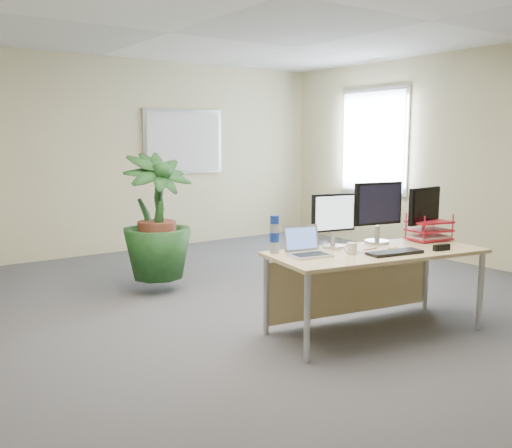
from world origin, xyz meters
TOP-DOWN VIEW (x-y plane):
  - floor at (0.00, 0.00)m, footprint 8.00×8.00m
  - back_wall at (0.00, 4.00)m, footprint 7.00×0.04m
  - whiteboard at (1.20, 3.97)m, footprint 1.30×0.04m
  - window at (3.47, 2.30)m, footprint 0.04×1.30m
  - desk at (0.57, -0.38)m, footprint 1.88×1.04m
  - floor_plant at (-0.35, 1.71)m, footprint 0.93×0.93m
  - monitor_left at (0.36, -0.17)m, footprint 0.41×0.18m
  - monitor_right at (0.83, -0.24)m, footprint 0.48×0.22m
  - monitor_dark at (1.28, -0.38)m, footprint 0.43×0.19m
  - laptop at (-0.02, -0.28)m, footprint 0.35×0.32m
  - keyboard at (0.57, -0.66)m, footprint 0.48×0.23m
  - coffee_mug at (0.30, -0.46)m, footprint 0.12×0.08m
  - spiral_notebook at (0.51, -0.51)m, footprint 0.30×0.25m
  - orange_pen at (0.51, -0.46)m, footprint 0.15×0.01m
  - yellow_highlighter at (0.70, -0.53)m, footprint 0.11×0.03m
  - water_bottle at (-0.18, -0.08)m, footprint 0.08×0.08m
  - letter_tray at (1.31, -0.42)m, footprint 0.40×0.33m
  - stapler at (0.99, -0.79)m, footprint 0.16×0.07m

SIDE VIEW (x-z plane):
  - floor at x=0.00m, z-range 0.00..0.00m
  - desk at x=0.57m, z-range 0.20..0.89m
  - spiral_notebook at x=0.51m, z-range 0.69..0.70m
  - yellow_highlighter at x=0.70m, z-range 0.69..0.70m
  - keyboard at x=0.57m, z-range 0.69..0.71m
  - orange_pen at x=0.51m, z-range 0.70..0.71m
  - stapler at x=0.99m, z-range 0.69..0.74m
  - coffee_mug at x=0.30m, z-range 0.69..0.77m
  - laptop at x=-0.02m, z-range 0.63..0.85m
  - floor_plant at x=-0.35m, z-range 0.00..1.50m
  - letter_tray at x=1.31m, z-range 0.68..0.85m
  - water_bottle at x=-0.18m, z-range 0.68..0.98m
  - monitor_left at x=0.36m, z-range 0.72..1.17m
  - monitor_dark at x=1.28m, z-range 0.72..1.19m
  - monitor_right at x=0.83m, z-range 0.72..1.25m
  - back_wall at x=0.00m, z-range 0.00..2.70m
  - whiteboard at x=1.20m, z-range 1.07..2.02m
  - window at x=3.47m, z-range 0.77..2.33m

